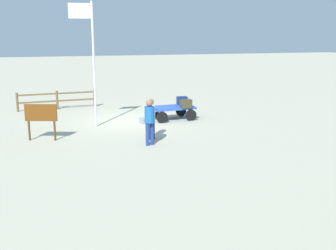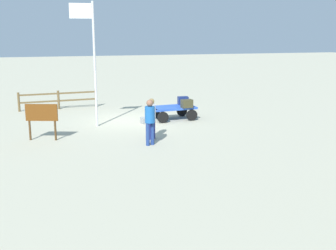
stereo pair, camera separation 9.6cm
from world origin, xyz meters
The scene contains 10 objects.
ground_plane centered at (0.00, 0.00, 0.00)m, with size 120.00×120.00×0.00m, color #B3AF95.
luggage_cart centered at (-2.05, 0.35, 0.46)m, with size 2.13×1.42×0.62m.
suitcase_navy centered at (-2.60, 0.80, 0.81)m, with size 0.52×0.38×0.38m.
suitcase_maroon centered at (-2.74, -0.10, 0.81)m, with size 0.51×0.37×0.38m.
suitcase_olive centered at (-0.64, 0.80, 0.14)m, with size 0.53×0.43×0.27m.
worker_lead centered at (-0.12, 3.64, 0.89)m, with size 0.43×0.43×1.57m.
worker_trailing centered at (0.18, 4.50, 0.99)m, with size 0.46×0.46×1.67m.
flagpole centered at (1.69, 0.74, 3.18)m, with size 1.01×0.10×5.30m.
signboard centered at (3.88, 2.56, 0.95)m, with size 1.17×0.46×1.39m.
wooden_fence centered at (2.92, -4.15, 0.58)m, with size 4.15×0.35×1.00m.
Camera 2 is at (3.97, 18.48, 3.94)m, focal length 43.97 mm.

